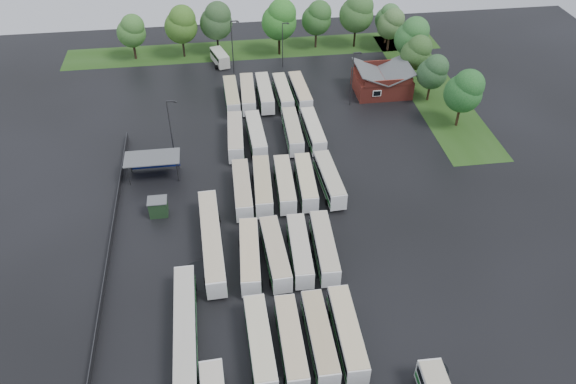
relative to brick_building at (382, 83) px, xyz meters
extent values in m
plane|color=black|center=(-24.00, -42.77, -1.87)|extent=(160.00, 160.00, 0.00)
cube|color=maroon|center=(0.00, 0.03, -0.17)|extent=(10.00, 8.00, 3.40)
cube|color=#4C4F51|center=(-2.50, 0.03, 2.43)|extent=(5.07, 8.60, 2.19)
cube|color=#4C4F51|center=(2.50, 0.03, 2.43)|extent=(5.07, 8.60, 2.19)
cube|color=maroon|center=(0.00, -3.97, 2.03)|extent=(9.00, 0.20, 1.20)
cube|color=silver|center=(-2.00, -4.02, 0.13)|extent=(1.60, 0.12, 1.20)
cylinder|color=#2D2D30|center=(-44.80, -22.77, -0.17)|extent=(0.16, 0.16, 3.40)
cylinder|color=#2D2D30|center=(-37.60, -22.77, -0.17)|extent=(0.16, 0.16, 3.40)
cylinder|color=#2D2D30|center=(-44.80, -19.57, -0.17)|extent=(0.16, 0.16, 3.40)
cylinder|color=#2D2D30|center=(-37.60, -19.57, -0.17)|extent=(0.16, 0.16, 3.40)
cube|color=#4C4F51|center=(-41.20, -21.17, 1.63)|extent=(8.20, 4.20, 0.15)
cube|color=navy|center=(-41.20, -19.27, -0.27)|extent=(7.60, 0.08, 2.60)
cube|color=#173117|center=(-40.20, -30.17, -0.62)|extent=(2.50, 2.00, 2.50)
cube|color=#4C4F51|center=(-40.20, -30.17, 0.69)|extent=(2.70, 2.20, 0.12)
cube|color=#204312|center=(-22.00, 22.03, -1.86)|extent=(80.00, 10.00, 0.01)
cube|color=#204312|center=(10.00, 0.03, -1.86)|extent=(10.00, 50.00, 0.01)
cube|color=#2D2D30|center=(-46.20, -34.77, -1.27)|extent=(0.10, 50.00, 1.20)
cube|color=silver|center=(-28.33, -55.00, -0.13)|extent=(2.67, 11.46, 2.61)
cube|color=black|center=(-28.33, -55.00, 0.39)|extent=(2.72, 11.01, 0.84)
cube|color=#0D5818|center=(-28.33, -55.00, -0.71)|extent=(2.71, 11.23, 0.57)
cube|color=beige|center=(-28.33, -55.00, 1.22)|extent=(2.57, 11.12, 0.11)
cylinder|color=black|center=(-28.33, -58.65, -1.44)|extent=(2.42, 0.91, 0.91)
cylinder|color=black|center=(-28.33, -51.35, -1.44)|extent=(2.42, 0.91, 0.91)
cube|color=silver|center=(-25.02, -55.25, -0.17)|extent=(2.33, 11.12, 2.55)
cube|color=black|center=(-25.02, -55.25, 0.34)|extent=(2.39, 10.68, 0.82)
cube|color=#12571D|center=(-25.02, -55.25, -0.74)|extent=(2.38, 10.90, 0.56)
cube|color=tan|center=(-25.02, -55.25, 1.15)|extent=(2.24, 10.79, 0.11)
cylinder|color=black|center=(-25.02, -58.81, -1.45)|extent=(2.36, 0.89, 0.89)
cylinder|color=black|center=(-25.02, -51.69, -1.45)|extent=(2.36, 0.89, 0.89)
cube|color=silver|center=(-21.87, -55.06, -0.16)|extent=(2.38, 11.22, 2.57)
cube|color=black|center=(-21.87, -55.06, 0.35)|extent=(2.43, 10.78, 0.82)
cube|color=#1A6225|center=(-21.87, -55.06, -0.73)|extent=(2.43, 11.00, 0.57)
cube|color=tan|center=(-21.87, -55.06, 1.17)|extent=(2.29, 10.89, 0.11)
cylinder|color=black|center=(-21.87, -58.65, -1.45)|extent=(2.38, 0.90, 0.90)
cylinder|color=black|center=(-21.87, -51.47, -1.45)|extent=(2.38, 0.90, 0.90)
cube|color=silver|center=(-18.80, -54.94, -0.13)|extent=(2.50, 11.43, 2.61)
cube|color=black|center=(-18.80, -54.94, 0.39)|extent=(2.55, 10.98, 0.84)
cube|color=#095811|center=(-18.80, -54.94, -0.71)|extent=(2.54, 11.20, 0.58)
cube|color=#C5B289|center=(-18.80, -54.94, 1.22)|extent=(2.40, 11.09, 0.11)
cylinder|color=black|center=(-18.80, -58.59, -1.44)|extent=(2.42, 0.91, 0.91)
cylinder|color=black|center=(-18.80, -51.29, -1.44)|extent=(2.42, 0.91, 0.91)
cube|color=silver|center=(-28.34, -41.76, -0.14)|extent=(2.95, 11.46, 2.60)
cube|color=black|center=(-28.34, -41.76, 0.38)|extent=(2.98, 11.01, 0.83)
cube|color=#0C5019|center=(-28.34, -41.76, -0.71)|extent=(2.99, 11.23, 0.57)
cube|color=#C5AF86|center=(-28.34, -41.76, 1.21)|extent=(2.84, 11.11, 0.11)
cylinder|color=black|center=(-28.34, -45.40, -1.44)|extent=(2.41, 0.91, 0.91)
cylinder|color=black|center=(-28.34, -38.13, -1.44)|extent=(2.41, 0.91, 0.91)
cube|color=silver|center=(-25.12, -41.71, -0.15)|extent=(2.90, 11.41, 2.59)
cube|color=black|center=(-25.12, -41.71, 0.37)|extent=(2.93, 10.96, 0.83)
cube|color=#0F601B|center=(-25.12, -41.71, -0.72)|extent=(2.93, 11.19, 0.57)
cube|color=tan|center=(-25.12, -41.71, 1.20)|extent=(2.79, 11.07, 0.11)
cylinder|color=black|center=(-25.12, -45.33, -1.44)|extent=(2.40, 0.90, 0.90)
cylinder|color=black|center=(-25.12, -38.09, -1.44)|extent=(2.40, 0.90, 0.90)
cube|color=silver|center=(-21.97, -41.58, -0.18)|extent=(2.73, 11.18, 2.54)
cube|color=black|center=(-21.97, -41.58, 0.33)|extent=(2.77, 10.74, 0.81)
cube|color=#095210|center=(-21.97, -41.58, -0.74)|extent=(2.76, 10.96, 0.56)
cube|color=#B2A996|center=(-21.97, -41.58, 1.14)|extent=(2.62, 10.84, 0.11)
cylinder|color=black|center=(-21.97, -45.13, -1.45)|extent=(2.36, 0.89, 0.89)
cylinder|color=black|center=(-21.97, -38.02, -1.45)|extent=(2.36, 0.89, 0.89)
cube|color=silver|center=(-18.80, -41.53, -0.15)|extent=(2.77, 11.38, 2.59)
cube|color=black|center=(-18.80, -41.53, 0.37)|extent=(2.81, 10.93, 0.83)
cube|color=#176021|center=(-18.80, -41.53, -0.72)|extent=(2.81, 11.15, 0.57)
cube|color=#AFA48B|center=(-18.80, -41.53, 1.19)|extent=(2.66, 11.04, 0.11)
cylinder|color=black|center=(-18.80, -45.14, -1.44)|extent=(2.40, 0.90, 0.90)
cylinder|color=black|center=(-18.80, -37.91, -1.44)|extent=(2.40, 0.90, 0.90)
cube|color=silver|center=(-28.30, -28.31, -0.13)|extent=(2.48, 11.41, 2.61)
cube|color=black|center=(-28.30, -28.31, 0.39)|extent=(2.53, 10.95, 0.83)
cube|color=#105E19|center=(-28.30, -28.31, -0.71)|extent=(2.53, 11.18, 0.57)
cube|color=tan|center=(-28.30, -28.31, 1.22)|extent=(2.38, 11.06, 0.11)
cylinder|color=black|center=(-28.30, -31.95, -1.44)|extent=(2.42, 0.91, 0.91)
cylinder|color=black|center=(-28.30, -24.67, -1.44)|extent=(2.42, 0.91, 0.91)
cube|color=silver|center=(-25.32, -27.90, -0.11)|extent=(2.96, 11.64, 2.64)
cube|color=black|center=(-25.32, -27.90, 0.42)|extent=(2.99, 11.18, 0.85)
cube|color=#0C5918|center=(-25.32, -27.90, -0.69)|extent=(3.00, 11.41, 0.58)
cube|color=tan|center=(-25.32, -27.90, 1.26)|extent=(2.85, 11.29, 0.12)
cylinder|color=black|center=(-25.32, -31.59, -1.43)|extent=(2.45, 0.92, 0.92)
cylinder|color=black|center=(-25.32, -24.21, -1.43)|extent=(2.45, 0.92, 0.92)
cube|color=silver|center=(-22.09, -27.85, -0.17)|extent=(2.68, 11.22, 2.56)
cube|color=black|center=(-22.09, -27.85, 0.34)|extent=(2.73, 10.78, 0.82)
cube|color=#185921|center=(-22.09, -27.85, -0.73)|extent=(2.72, 11.00, 0.56)
cube|color=#BBAD8B|center=(-22.09, -27.85, 1.16)|extent=(2.58, 10.89, 0.11)
cylinder|color=black|center=(-22.09, -31.42, -1.45)|extent=(2.37, 0.89, 0.89)
cylinder|color=black|center=(-22.09, -24.28, -1.45)|extent=(2.37, 0.89, 0.89)
cube|color=silver|center=(-18.95, -27.75, -0.18)|extent=(2.74, 11.18, 2.54)
cube|color=black|center=(-18.95, -27.75, 0.33)|extent=(2.78, 10.74, 0.81)
cube|color=#165722|center=(-18.95, -27.75, -0.74)|extent=(2.78, 10.96, 0.56)
cube|color=#C6B88D|center=(-18.95, -27.75, 1.14)|extent=(2.64, 10.85, 0.11)
cylinder|color=black|center=(-18.95, -31.31, -1.45)|extent=(2.36, 0.89, 0.89)
cylinder|color=black|center=(-18.95, -24.20, -1.45)|extent=(2.36, 0.89, 0.89)
cube|color=silver|center=(-15.43, -27.66, -0.15)|extent=(2.89, 11.37, 2.58)
cube|color=black|center=(-15.43, -27.66, 0.36)|extent=(2.93, 10.92, 0.83)
cube|color=#0D5819|center=(-15.43, -27.66, -0.72)|extent=(2.93, 11.15, 0.57)
cube|color=#B0A991|center=(-15.43, -27.66, 1.19)|extent=(2.78, 11.03, 0.11)
cylinder|color=black|center=(-15.43, -31.26, -1.44)|extent=(2.39, 0.90, 0.90)
cylinder|color=black|center=(-15.43, -24.05, -1.44)|extent=(2.39, 0.90, 0.90)
cube|color=silver|center=(-28.39, -14.39, -0.11)|extent=(2.90, 11.62, 2.64)
cube|color=black|center=(-28.39, -14.39, 0.42)|extent=(2.93, 11.16, 0.85)
cube|color=#1C5A27|center=(-28.39, -14.39, -0.69)|extent=(2.93, 11.39, 0.58)
cube|color=tan|center=(-28.39, -14.39, 1.26)|extent=(2.78, 11.27, 0.12)
cylinder|color=black|center=(-28.39, -18.08, -1.43)|extent=(2.45, 0.92, 0.92)
cylinder|color=black|center=(-28.39, -10.70, -1.43)|extent=(2.45, 0.92, 0.92)
cube|color=silver|center=(-25.04, -14.30, -0.14)|extent=(2.74, 11.39, 2.59)
cube|color=black|center=(-25.04, -14.30, 0.37)|extent=(2.78, 10.94, 0.83)
cube|color=#1E5F26|center=(-25.04, -14.30, -0.72)|extent=(2.78, 11.17, 0.57)
cube|color=#BDB8A5|center=(-25.04, -14.30, 1.20)|extent=(2.64, 11.05, 0.11)
cylinder|color=black|center=(-25.04, -17.93, -1.44)|extent=(2.41, 0.91, 0.91)
cylinder|color=black|center=(-25.04, -10.68, -1.44)|extent=(2.41, 0.91, 0.91)
cube|color=silver|center=(-18.94, -14.04, -0.15)|extent=(2.54, 11.34, 2.59)
cube|color=black|center=(-18.94, -14.04, 0.37)|extent=(2.59, 10.89, 0.83)
cube|color=#15601E|center=(-18.94, -14.04, -0.72)|extent=(2.58, 11.12, 0.57)
cube|color=tan|center=(-18.94, -14.04, 1.20)|extent=(2.44, 11.00, 0.11)
cylinder|color=black|center=(-18.94, -17.66, -1.44)|extent=(2.40, 0.90, 0.90)
cylinder|color=black|center=(-18.94, -10.42, -1.44)|extent=(2.40, 0.90, 0.90)
cube|color=silver|center=(-15.57, -14.32, -0.17)|extent=(2.61, 11.20, 2.55)
cube|color=black|center=(-15.57, -14.32, 0.34)|extent=(2.65, 10.75, 0.82)
cube|color=#0B5316|center=(-15.57, -14.32, -0.73)|extent=(2.65, 10.98, 0.56)
cube|color=beige|center=(-15.57, -14.32, 1.15)|extent=(2.51, 10.86, 0.11)
cylinder|color=black|center=(-15.57, -17.89, -1.45)|extent=(2.37, 0.89, 0.89)
cylinder|color=black|center=(-15.57, -10.76, -1.45)|extent=(2.37, 0.89, 0.89)
cube|color=silver|center=(-28.24, -0.77, -0.18)|extent=(2.53, 11.16, 2.55)
cube|color=black|center=(-28.24, -0.77, 0.33)|extent=(2.57, 10.71, 0.81)
cube|color=#096019|center=(-28.24, -0.77, -0.74)|extent=(2.57, 10.93, 0.56)
cube|color=tan|center=(-28.24, -0.77, 1.14)|extent=(2.43, 10.82, 0.11)
cylinder|color=black|center=(-28.24, -4.33, -1.45)|extent=(2.36, 0.89, 0.89)
cylinder|color=black|center=(-28.24, 2.79, -1.45)|extent=(2.36, 0.89, 0.89)
cube|color=silver|center=(-25.28, -0.62, -0.12)|extent=(2.78, 11.58, 2.64)
cube|color=black|center=(-25.28, -0.62, 0.41)|extent=(2.82, 11.12, 0.84)
cube|color=#165C21|center=(-25.28, -0.62, -0.70)|extent=(2.82, 11.35, 0.58)
cube|color=tan|center=(-25.28, -0.62, 1.25)|extent=(2.67, 11.23, 0.12)
cylinder|color=black|center=(-25.28, -4.30, -1.43)|extent=(2.44, 0.92, 0.92)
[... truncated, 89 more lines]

